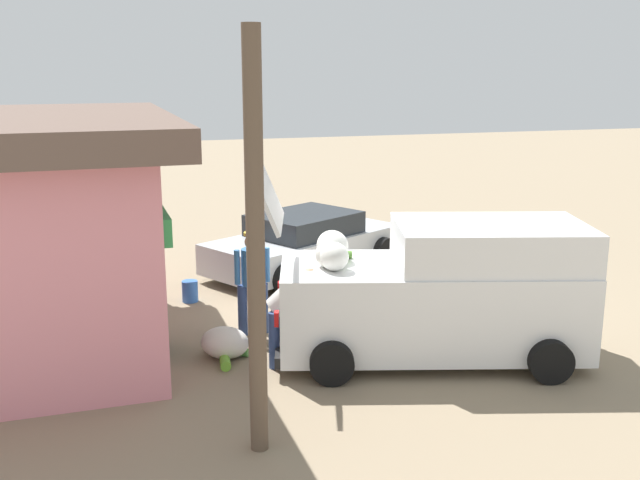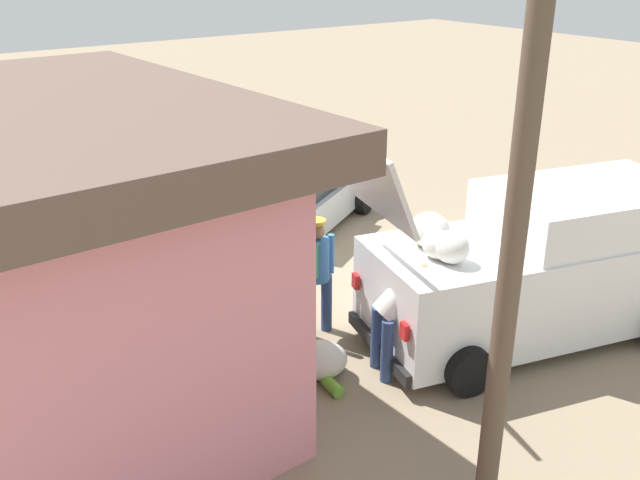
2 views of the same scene
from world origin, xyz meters
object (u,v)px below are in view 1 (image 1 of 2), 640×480
(vendor_standing, at_px, (252,276))
(unloaded_banana_pile, at_px, (225,344))
(customer_bending, at_px, (288,306))
(paint_bucket, at_px, (190,291))
(storefront_bar, at_px, (15,230))
(delivery_van, at_px, (441,292))
(parked_sedan, at_px, (304,243))

(vendor_standing, height_order, unloaded_banana_pile, vendor_standing)
(customer_bending, bearing_deg, paint_bucket, 17.76)
(storefront_bar, height_order, unloaded_banana_pile, storefront_bar)
(delivery_van, relative_size, unloaded_banana_pile, 5.31)
(storefront_bar, distance_m, unloaded_banana_pile, 3.52)
(paint_bucket, bearing_deg, delivery_van, -138.09)
(storefront_bar, height_order, parked_sedan, storefront_bar)
(parked_sedan, xyz_separation_m, vendor_standing, (-3.40, 1.75, 0.38))
(parked_sedan, bearing_deg, customer_bending, 162.46)
(delivery_van, bearing_deg, parked_sedan, 7.94)
(unloaded_banana_pile, bearing_deg, storefront_bar, 65.79)
(vendor_standing, bearing_deg, unloaded_banana_pile, 145.78)
(customer_bending, bearing_deg, unloaded_banana_pile, 62.10)
(parked_sedan, bearing_deg, unloaded_banana_pile, 151.29)
(delivery_van, bearing_deg, customer_bending, 80.98)
(parked_sedan, bearing_deg, paint_bucket, 119.84)
(storefront_bar, xyz_separation_m, unloaded_banana_pile, (-1.29, -2.86, -1.60))
(parked_sedan, xyz_separation_m, unloaded_banana_pile, (-4.27, 2.34, -0.36))
(customer_bending, distance_m, paint_bucket, 3.49)
(parked_sedan, height_order, customer_bending, customer_bending)
(paint_bucket, bearing_deg, unloaded_banana_pile, -175.99)
(customer_bending, bearing_deg, parked_sedan, -17.54)
(customer_bending, xyz_separation_m, paint_bucket, (3.26, 1.05, -0.67))
(storefront_bar, bearing_deg, unloaded_banana_pile, -114.21)
(parked_sedan, relative_size, unloaded_banana_pile, 4.84)
(delivery_van, xyz_separation_m, paint_bucket, (3.61, 3.24, -0.81))
(paint_bucket, bearing_deg, parked_sedan, -60.16)
(paint_bucket, bearing_deg, storefront_bar, 119.88)
(storefront_bar, height_order, paint_bucket, storefront_bar)
(parked_sedan, bearing_deg, delivery_van, -172.06)
(storefront_bar, bearing_deg, customer_bending, -115.08)
(vendor_standing, bearing_deg, paint_bucket, 22.12)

